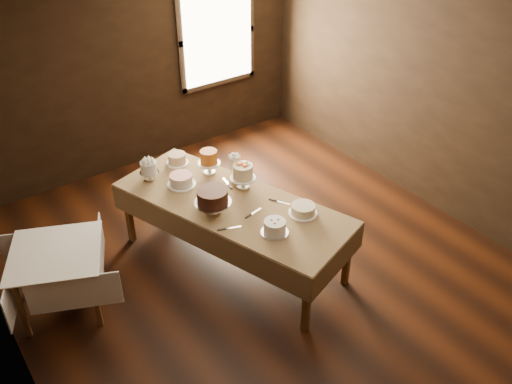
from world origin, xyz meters
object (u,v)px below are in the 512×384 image
object	(u,v)px
display_table	(232,207)
flower_vase	(235,175)
cake_flowers	(243,177)
cake_server_b	(283,203)
cake_server_a	(256,211)
cake_server_e	(234,227)
cake_server_d	(226,181)
cake_server_c	(210,196)
cake_cream	(303,210)
cake_caramel	(209,163)
side_table	(56,258)
cake_swirl	(275,227)
cake_meringue	(149,171)
cake_speckled	(177,159)
cake_chocolate	(213,202)
cake_lattice	(181,181)

from	to	relation	value
display_table	flower_vase	world-z (taller)	flower_vase
cake_flowers	cake_server_b	bearing A→B (deg)	-71.21
cake_server_a	cake_server_b	xyz separation A→B (m)	(0.32, -0.04, 0.00)
cake_server_a	cake_server_e	world-z (taller)	same
cake_server_d	cake_server_e	xyz separation A→B (m)	(-0.39, -0.75, 0.00)
cake_server_c	cake_cream	bearing A→B (deg)	-153.77
cake_server_d	flower_vase	size ratio (longest dim) A/B	2.04
cake_server_a	cake_server_c	size ratio (longest dim) A/B	1.00
display_table	cake_cream	distance (m)	0.77
cake_server_a	cake_server_b	distance (m)	0.32
cake_caramel	cake_server_d	xyz separation A→B (m)	(0.05, -0.27, -0.12)
cake_server_b	cake_server_c	world-z (taller)	same
side_table	cake_swirl	xyz separation A→B (m)	(1.80, -1.06, 0.23)
display_table	cake_meringue	xyz separation A→B (m)	(-0.49, 0.90, 0.16)
cake_caramel	cake_swirl	bearing A→B (deg)	-93.01
display_table	cake_server_c	distance (m)	0.27
cake_flowers	cake_speckled	bearing A→B (deg)	111.31
cake_meringue	cake_chocolate	world-z (taller)	cake_chocolate
cake_meringue	cake_caramel	size ratio (longest dim) A/B	0.84
side_table	cake_cream	distance (m)	2.44
cake_caramel	flower_vase	bearing A→B (deg)	-63.51
cake_meringue	cake_server_a	world-z (taller)	cake_meringue
cake_chocolate	cake_server_e	distance (m)	0.36
cake_meringue	cake_cream	xyz separation A→B (m)	(0.96, -1.50, -0.05)
cake_server_a	cake_chocolate	bearing A→B (deg)	132.99
cake_server_c	cake_server_e	xyz separation A→B (m)	(-0.10, -0.61, 0.00)
cake_server_b	cake_server_e	size ratio (longest dim) A/B	1.00
side_table	cake_lattice	world-z (taller)	cake_lattice
cake_lattice	cake_server_a	size ratio (longest dim) A/B	1.39
cake_swirl	cake_server_e	distance (m)	0.41
display_table	cake_caramel	size ratio (longest dim) A/B	9.37
side_table	cake_swirl	bearing A→B (deg)	-30.52
side_table	cake_server_e	xyz separation A→B (m)	(1.53, -0.77, 0.17)
cake_server_b	cake_lattice	bearing A→B (deg)	-172.61
cake_swirl	cake_server_c	size ratio (longest dim) A/B	1.13
cake_server_b	cake_flowers	bearing A→B (deg)	169.34
cake_server_a	cake_server_c	bearing A→B (deg)	101.99
cake_chocolate	cake_server_c	bearing A→B (deg)	65.19
display_table	cake_server_e	distance (m)	0.44
cake_meringue	cake_chocolate	distance (m)	0.97
side_table	cake_lattice	xyz separation A→B (m)	(1.49, 0.21, 0.22)
cake_server_a	cake_server_d	distance (m)	0.66
cake_speckled	cake_server_a	distance (m)	1.33
cake_caramel	flower_vase	size ratio (longest dim) A/B	2.48
cake_meringue	cake_server_b	distance (m)	1.54
cake_flowers	side_table	bearing A→B (deg)	173.75
display_table	cake_speckled	size ratio (longest dim) A/B	10.54
flower_vase	display_table	bearing A→B (deg)	-128.25
cake_chocolate	cake_server_b	bearing A→B (deg)	-23.33
cake_flowers	cake_server_a	size ratio (longest dim) A/B	1.19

